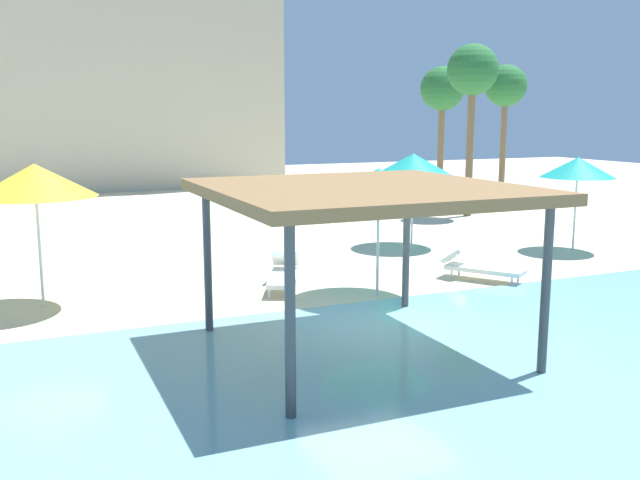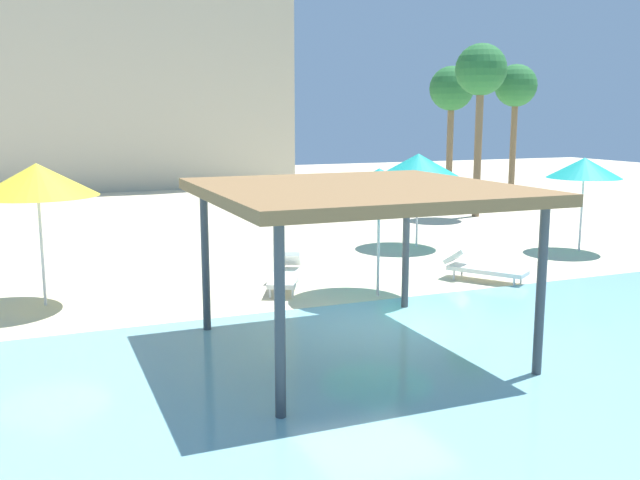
{
  "view_description": "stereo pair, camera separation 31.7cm",
  "coord_description": "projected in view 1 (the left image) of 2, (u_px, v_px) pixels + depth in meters",
  "views": [
    {
      "loc": [
        -5.98,
        -11.09,
        3.84
      ],
      "look_at": [
        -0.28,
        2.0,
        1.3
      ],
      "focal_mm": 39.77,
      "sensor_mm": 36.0,
      "label": 1
    },
    {
      "loc": [
        -5.68,
        -11.21,
        3.84
      ],
      "look_at": [
        -0.28,
        2.0,
        1.3
      ],
      "focal_mm": 39.77,
      "sensor_mm": 36.0,
      "label": 2
    }
  ],
  "objects": [
    {
      "name": "palm_tree_1",
      "position": [
        506.0,
        89.0,
        32.14
      ],
      "size": [
        1.9,
        1.9,
        6.07
      ],
      "color": "brown",
      "rests_on": "ground"
    },
    {
      "name": "lagoon_water",
      "position": [
        588.0,
        445.0,
        8.29
      ],
      "size": [
        44.0,
        13.5,
        0.04
      ],
      "primitive_type": "cube",
      "color": "#7AB7C1",
      "rests_on": "ground"
    },
    {
      "name": "ground_plane",
      "position": [
        377.0,
        326.0,
        13.03
      ],
      "size": [
        80.0,
        80.0,
        0.0
      ],
      "primitive_type": "plane",
      "color": "beige"
    },
    {
      "name": "lounge_chair_2",
      "position": [
        478.0,
        266.0,
        16.61
      ],
      "size": [
        1.56,
        1.9,
        0.74
      ],
      "rotation": [
        0.0,
        0.0,
        -0.97
      ],
      "color": "white",
      "rests_on": "ground"
    },
    {
      "name": "beach_umbrella_teal_0",
      "position": [
        379.0,
        185.0,
        14.77
      ],
      "size": [
        2.48,
        2.48,
        2.74
      ],
      "color": "silver",
      "rests_on": "ground"
    },
    {
      "name": "beach_umbrella_teal_3",
      "position": [
        578.0,
        168.0,
        19.94
      ],
      "size": [
        2.07,
        2.07,
        2.65
      ],
      "color": "silver",
      "rests_on": "ground"
    },
    {
      "name": "beach_umbrella_yellow_4",
      "position": [
        35.0,
        180.0,
        13.87
      ],
      "size": [
        2.37,
        2.37,
        2.89
      ],
      "color": "silver",
      "rests_on": "ground"
    },
    {
      "name": "palm_tree_0",
      "position": [
        442.0,
        92.0,
        30.51
      ],
      "size": [
        1.9,
        1.9,
        5.89
      ],
      "color": "brown",
      "rests_on": "ground"
    },
    {
      "name": "shade_pavilion",
      "position": [
        362.0,
        195.0,
        11.17
      ],
      "size": [
        4.72,
        4.72,
        2.74
      ],
      "color": "#42474C",
      "rests_on": "ground"
    },
    {
      "name": "lounge_chair_1",
      "position": [
        284.0,
        273.0,
        15.83
      ],
      "size": [
        1.34,
        1.97,
        0.74
      ],
      "rotation": [
        0.0,
        0.0,
        -2.0
      ],
      "color": "white",
      "rests_on": "ground"
    },
    {
      "name": "palm_tree_2",
      "position": [
        473.0,
        74.0,
        26.23
      ],
      "size": [
        1.9,
        1.9,
        6.42
      ],
      "color": "brown",
      "rests_on": "ground"
    },
    {
      "name": "beach_umbrella_teal_1",
      "position": [
        413.0,
        165.0,
        20.52
      ],
      "size": [
        2.33,
        2.33,
        2.73
      ],
      "color": "silver",
      "rests_on": "ground"
    }
  ]
}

